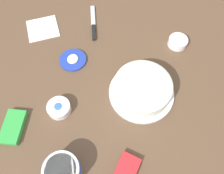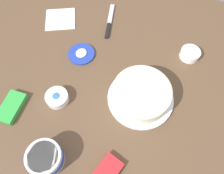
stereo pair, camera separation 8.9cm
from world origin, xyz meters
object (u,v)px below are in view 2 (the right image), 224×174
object	(u,v)px
frosted_cake	(141,94)
sprinkle_bowl_blue	(57,97)
frosting_tub_lid	(81,54)
sprinkle_bowl_green	(190,54)
spreading_knife	(109,24)
paper_napkin	(60,19)
frosting_tub	(45,158)
candy_box_lower	(11,107)

from	to	relation	value
frosted_cake	sprinkle_bowl_blue	distance (m)	0.35
frosting_tub_lid	sprinkle_bowl_green	world-z (taller)	sprinkle_bowl_green
spreading_knife	paper_napkin	size ratio (longest dim) A/B	1.54
frosting_tub	candy_box_lower	world-z (taller)	frosting_tub
frosted_cake	sprinkle_bowl_green	bearing A→B (deg)	-22.55
frosting_tub_lid	sprinkle_bowl_blue	xyz separation A→B (m)	(-0.25, -0.02, 0.01)
frosting_tub_lid	sprinkle_bowl_blue	world-z (taller)	sprinkle_bowl_blue
paper_napkin	frosting_tub_lid	bearing A→B (deg)	-126.24
frosting_tub	spreading_knife	size ratio (longest dim) A/B	0.55
frosted_cake	spreading_knife	bearing A→B (deg)	42.38
frosted_cake	paper_napkin	xyz separation A→B (m)	(0.25, 0.54, -0.04)
frosted_cake	paper_napkin	distance (m)	0.60
paper_napkin	sprinkle_bowl_blue	bearing A→B (deg)	-149.81
spreading_knife	candy_box_lower	distance (m)	0.61
frosting_tub_lid	sprinkle_bowl_blue	size ratio (longest dim) A/B	1.32
frosted_cake	frosting_tub_lid	size ratio (longest dim) A/B	2.22
frosted_cake	sprinkle_bowl_blue	size ratio (longest dim) A/B	2.92
spreading_knife	sprinkle_bowl_green	xyz separation A→B (m)	(-0.03, -0.42, 0.01)
sprinkle_bowl_blue	candy_box_lower	world-z (taller)	sprinkle_bowl_blue
frosting_tub	sprinkle_bowl_green	world-z (taller)	frosting_tub
frosted_cake	spreading_knife	xyz separation A→B (m)	(0.33, 0.30, -0.04)
candy_box_lower	paper_napkin	distance (m)	0.52
frosting_tub_lid	spreading_knife	size ratio (longest dim) A/B	0.53
sprinkle_bowl_blue	sprinkle_bowl_green	xyz separation A→B (m)	(0.45, -0.44, 0.00)
sprinkle_bowl_green	paper_napkin	bearing A→B (deg)	94.24
frosting_tub_lid	frosting_tub	bearing A→B (deg)	-165.75
sprinkle_bowl_blue	frosting_tub_lid	bearing A→B (deg)	5.30
frosting_tub_lid	sprinkle_bowl_green	bearing A→B (deg)	-66.14
spreading_knife	candy_box_lower	bearing A→B (deg)	164.59
frosting_tub	sprinkle_bowl_green	bearing A→B (deg)	-26.80
frosting_tub	spreading_knife	world-z (taller)	frosting_tub
frosting_tub_lid	sprinkle_bowl_green	xyz separation A→B (m)	(0.20, -0.46, 0.01)
frosting_tub	sprinkle_bowl_blue	xyz separation A→B (m)	(0.22, 0.10, -0.02)
frosting_tub_lid	paper_napkin	xyz separation A→B (m)	(0.15, 0.21, -0.00)
spreading_knife	sprinkle_bowl_blue	bearing A→B (deg)	178.47
frosting_tub_lid	sprinkle_bowl_green	size ratio (longest dim) A/B	1.38
frosting_tub	paper_napkin	distance (m)	0.71
spreading_knife	frosted_cake	bearing A→B (deg)	-137.62
frosting_tub	paper_napkin	world-z (taller)	frosting_tub
spreading_knife	sprinkle_bowl_green	distance (m)	0.42
frosted_cake	frosting_tub	xyz separation A→B (m)	(-0.37, 0.21, -0.01)
spreading_knife	sprinkle_bowl_blue	xyz separation A→B (m)	(-0.47, 0.01, 0.01)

